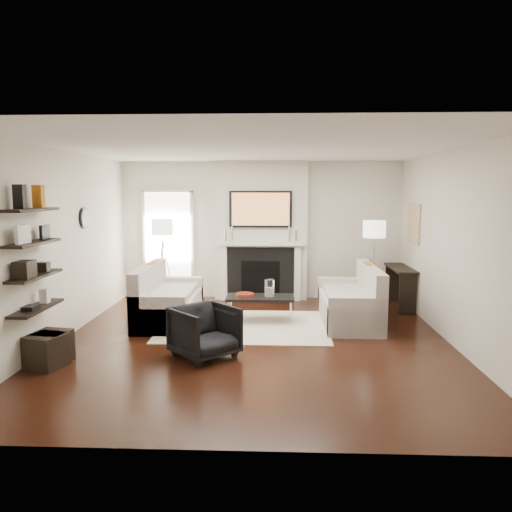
{
  "coord_description": "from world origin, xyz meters",
  "views": [
    {
      "loc": [
        0.31,
        -6.85,
        2.12
      ],
      "look_at": [
        0.0,
        0.6,
        1.15
      ],
      "focal_mm": 35.0,
      "sensor_mm": 36.0,
      "label": 1
    }
  ],
  "objects_px": {
    "armchair": "(205,329)",
    "lamp_right_shade": "(374,229)",
    "loveseat_left_base": "(170,309)",
    "loveseat_right_base": "(349,310)",
    "coffee_table": "(260,298)",
    "lamp_left_shade": "(162,227)",
    "ottoman_near": "(52,347)"
  },
  "relations": [
    {
      "from": "armchair",
      "to": "lamp_right_shade",
      "type": "relative_size",
      "value": 1.83
    },
    {
      "from": "loveseat_left_base",
      "to": "loveseat_right_base",
      "type": "relative_size",
      "value": 1.0
    },
    {
      "from": "coffee_table",
      "to": "armchair",
      "type": "xyz_separation_m",
      "value": [
        -0.65,
        -1.78,
        -0.03
      ]
    },
    {
      "from": "loveseat_left_base",
      "to": "coffee_table",
      "type": "distance_m",
      "value": 1.5
    },
    {
      "from": "loveseat_left_base",
      "to": "lamp_left_shade",
      "type": "relative_size",
      "value": 4.5
    },
    {
      "from": "lamp_right_shade",
      "to": "coffee_table",
      "type": "bearing_deg",
      "value": -153.68
    },
    {
      "from": "armchair",
      "to": "lamp_left_shade",
      "type": "xyz_separation_m",
      "value": [
        -1.25,
        3.14,
        1.08
      ]
    },
    {
      "from": "loveseat_right_base",
      "to": "ottoman_near",
      "type": "height_order",
      "value": "loveseat_right_base"
    },
    {
      "from": "loveseat_right_base",
      "to": "coffee_table",
      "type": "height_order",
      "value": "same"
    },
    {
      "from": "armchair",
      "to": "lamp_right_shade",
      "type": "height_order",
      "value": "lamp_right_shade"
    },
    {
      "from": "loveseat_left_base",
      "to": "lamp_left_shade",
      "type": "bearing_deg",
      "value": 106.41
    },
    {
      "from": "loveseat_left_base",
      "to": "armchair",
      "type": "bearing_deg",
      "value": -64.31
    },
    {
      "from": "loveseat_left_base",
      "to": "coffee_table",
      "type": "relative_size",
      "value": 1.64
    },
    {
      "from": "loveseat_left_base",
      "to": "lamp_left_shade",
      "type": "xyz_separation_m",
      "value": [
        -0.41,
        1.41,
        1.24
      ]
    },
    {
      "from": "loveseat_left_base",
      "to": "loveseat_right_base",
      "type": "bearing_deg",
      "value": 0.67
    },
    {
      "from": "ottoman_near",
      "to": "loveseat_left_base",
      "type": "bearing_deg",
      "value": 63.16
    },
    {
      "from": "loveseat_left_base",
      "to": "lamp_right_shade",
      "type": "relative_size",
      "value": 4.5
    },
    {
      "from": "lamp_right_shade",
      "to": "armchair",
      "type": "bearing_deg",
      "value": -133.73
    },
    {
      "from": "coffee_table",
      "to": "lamp_right_shade",
      "type": "xyz_separation_m",
      "value": [
        2.0,
        0.99,
        1.05
      ]
    },
    {
      "from": "armchair",
      "to": "ottoman_near",
      "type": "distance_m",
      "value": 1.9
    },
    {
      "from": "lamp_right_shade",
      "to": "ottoman_near",
      "type": "xyz_separation_m",
      "value": [
        -4.52,
        -3.09,
        -1.25
      ]
    },
    {
      "from": "lamp_left_shade",
      "to": "loveseat_right_base",
      "type": "bearing_deg",
      "value": -22.35
    },
    {
      "from": "coffee_table",
      "to": "armchair",
      "type": "bearing_deg",
      "value": -110.07
    },
    {
      "from": "armchair",
      "to": "lamp_left_shade",
      "type": "relative_size",
      "value": 1.83
    },
    {
      "from": "loveseat_left_base",
      "to": "armchair",
      "type": "distance_m",
      "value": 1.93
    },
    {
      "from": "coffee_table",
      "to": "lamp_right_shade",
      "type": "bearing_deg",
      "value": 26.32
    },
    {
      "from": "loveseat_right_base",
      "to": "lamp_right_shade",
      "type": "height_order",
      "value": "lamp_right_shade"
    },
    {
      "from": "armchair",
      "to": "ottoman_near",
      "type": "relative_size",
      "value": 1.83
    },
    {
      "from": "ottoman_near",
      "to": "lamp_left_shade",
      "type": "bearing_deg",
      "value": 79.81
    },
    {
      "from": "coffee_table",
      "to": "armchair",
      "type": "distance_m",
      "value": 1.9
    },
    {
      "from": "coffee_table",
      "to": "ottoman_near",
      "type": "distance_m",
      "value": 3.28
    },
    {
      "from": "loveseat_right_base",
      "to": "ottoman_near",
      "type": "relative_size",
      "value": 4.5
    }
  ]
}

